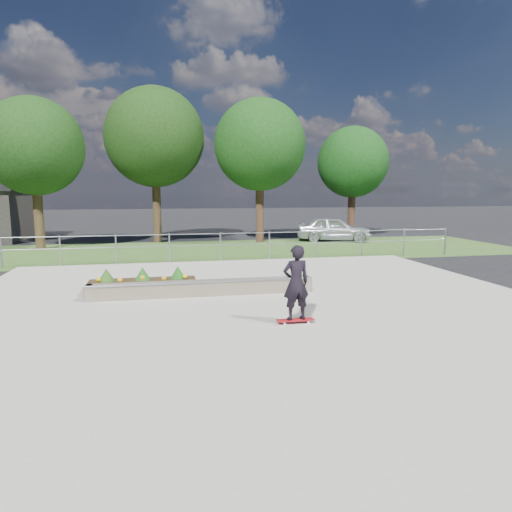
{
  "coord_description": "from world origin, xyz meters",
  "views": [
    {
      "loc": [
        -2.27,
        -10.41,
        2.88
      ],
      "look_at": [
        0.2,
        1.5,
        1.1
      ],
      "focal_mm": 32.0,
      "sensor_mm": 36.0,
      "label": 1
    }
  ],
  "objects": [
    {
      "name": "concrete_slab",
      "position": [
        0.0,
        0.0,
        0.03
      ],
      "size": [
        15.0,
        15.0,
        0.06
      ],
      "primitive_type": "cube",
      "color": "#A49F91",
      "rests_on": "ground"
    },
    {
      "name": "tree_far_right",
      "position": [
        9.0,
        15.5,
        4.48
      ],
      "size": [
        4.2,
        4.2,
        6.6
      ],
      "color": "black",
      "rests_on": "ground"
    },
    {
      "name": "grind_ledge",
      "position": [
        -1.24,
        1.59,
        0.26
      ],
      "size": [
        6.0,
        0.44,
        0.43
      ],
      "color": "brown",
      "rests_on": "concrete_slab"
    },
    {
      "name": "skateboarder",
      "position": [
        0.46,
        -1.39,
        0.93
      ],
      "size": [
        0.8,
        0.44,
        1.68
      ],
      "color": "silver",
      "rests_on": "concrete_slab"
    },
    {
      "name": "fence",
      "position": [
        0.0,
        7.5,
        0.77
      ],
      "size": [
        20.06,
        0.06,
        1.2
      ],
      "color": "#9A9DA2",
      "rests_on": "ground"
    },
    {
      "name": "planter_bed",
      "position": [
        -2.85,
        2.66,
        0.24
      ],
      "size": [
        3.0,
        1.2,
        0.61
      ],
      "color": "black",
      "rests_on": "concrete_slab"
    },
    {
      "name": "ground",
      "position": [
        0.0,
        0.0,
        0.0
      ],
      "size": [
        120.0,
        120.0,
        0.0
      ],
      "primitive_type": "plane",
      "color": "black",
      "rests_on": "ground"
    },
    {
      "name": "tree_mid_right",
      "position": [
        3.0,
        14.0,
        5.23
      ],
      "size": [
        4.9,
        4.9,
        7.7
      ],
      "color": "#331E14",
      "rests_on": "ground"
    },
    {
      "name": "tree_far_left",
      "position": [
        -8.0,
        13.0,
        4.85
      ],
      "size": [
        4.55,
        4.55,
        7.15
      ],
      "color": "#322314",
      "rests_on": "ground"
    },
    {
      "name": "tree_mid_left",
      "position": [
        -2.5,
        15.0,
        5.61
      ],
      "size": [
        5.25,
        5.25,
        8.25
      ],
      "color": "#2F2013",
      "rests_on": "ground"
    },
    {
      "name": "parked_car",
      "position": [
        7.2,
        13.63,
        0.7
      ],
      "size": [
        4.41,
        2.94,
        1.39
      ],
      "primitive_type": "imported",
      "rotation": [
        0.0,
        0.0,
        1.22
      ],
      "color": "#B9BDC3",
      "rests_on": "ground"
    },
    {
      "name": "grass_verge",
      "position": [
        0.0,
        11.0,
        0.01
      ],
      "size": [
        30.0,
        8.0,
        0.02
      ],
      "primitive_type": "cube",
      "color": "#345522",
      "rests_on": "ground"
    }
  ]
}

